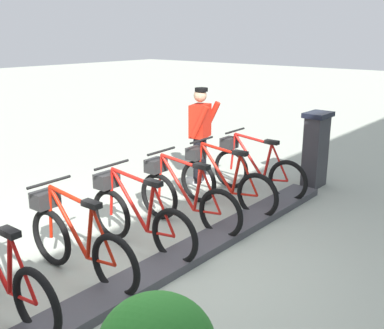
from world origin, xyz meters
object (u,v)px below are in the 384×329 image
object	(u,v)px
payment_kiosk	(316,148)
bike_docked_2	(184,197)
bike_docked_1	(222,181)
bike_docked_4	(76,241)
worker_near_rack	(201,132)
bike_docked_3	(136,216)
bike_docked_0	(254,168)

from	to	relation	value
payment_kiosk	bike_docked_2	distance (m)	2.81
bike_docked_1	bike_docked_4	world-z (taller)	same
bike_docked_4	worker_near_rack	distance (m)	3.58
payment_kiosk	worker_near_rack	xyz separation A→B (m)	(1.62, 1.10, 0.24)
bike_docked_4	worker_near_rack	bearing A→B (deg)	-72.89
bike_docked_3	worker_near_rack	distance (m)	2.77
bike_docked_3	bike_docked_1	bearing A→B (deg)	-90.00
bike_docked_3	bike_docked_4	size ratio (longest dim) A/B	1.00
bike_docked_1	bike_docked_4	bearing A→B (deg)	90.00
payment_kiosk	worker_near_rack	distance (m)	1.97
payment_kiosk	bike_docked_2	xyz separation A→B (m)	(0.57, 2.74, -0.24)
bike_docked_3	bike_docked_4	world-z (taller)	same
bike_docked_3	bike_docked_4	distance (m)	0.87
bike_docked_1	worker_near_rack	bearing A→B (deg)	-36.53
bike_docked_3	bike_docked_2	bearing A→B (deg)	-90.00
bike_docked_4	bike_docked_2	bearing A→B (deg)	-90.00
payment_kiosk	bike_docked_1	xyz separation A→B (m)	(0.57, 1.87, -0.24)
bike_docked_1	bike_docked_3	bearing A→B (deg)	90.00
bike_docked_3	bike_docked_4	xyz separation A→B (m)	(0.00, 0.87, 0.00)
bike_docked_2	bike_docked_3	size ratio (longest dim) A/B	1.00
bike_docked_1	bike_docked_3	xyz separation A→B (m)	(0.00, 1.75, 0.00)
worker_near_rack	bike_docked_1	bearing A→B (deg)	143.47
bike_docked_3	worker_near_rack	world-z (taller)	worker_near_rack
bike_docked_0	bike_docked_1	size ratio (longest dim) A/B	1.00
bike_docked_1	bike_docked_0	bearing A→B (deg)	-90.00
bike_docked_1	bike_docked_4	size ratio (longest dim) A/B	1.00
bike_docked_1	bike_docked_2	xyz separation A→B (m)	(0.00, 0.87, 0.00)
bike_docked_2	bike_docked_3	xyz separation A→B (m)	(0.00, 0.87, 0.00)
bike_docked_4	payment_kiosk	bearing A→B (deg)	-97.26
bike_docked_2	worker_near_rack	distance (m)	2.01
worker_near_rack	bike_docked_0	bearing A→B (deg)	-174.55
bike_docked_1	worker_near_rack	distance (m)	1.38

